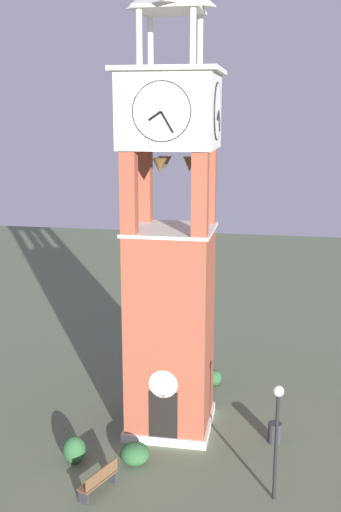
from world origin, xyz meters
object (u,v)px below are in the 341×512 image
at_px(clock_tower, 170,255).
at_px(trash_bin, 275,433).
at_px(lamp_post, 277,422).
at_px(park_bench, 99,480).

xyz_separation_m(clock_tower, trash_bin, (4.20, -0.55, -6.75)).
relative_size(clock_tower, lamp_post, 4.33).
bearing_deg(trash_bin, clock_tower, 172.52).
bearing_deg(lamp_post, clock_tower, 135.65).
distance_m(park_bench, lamp_post, 6.27).
height_order(lamp_post, trash_bin, lamp_post).
relative_size(lamp_post, trash_bin, 5.07).
height_order(park_bench, trash_bin, park_bench).
bearing_deg(clock_tower, lamp_post, -44.35).
xyz_separation_m(park_bench, lamp_post, (5.78, 0.72, 2.31)).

